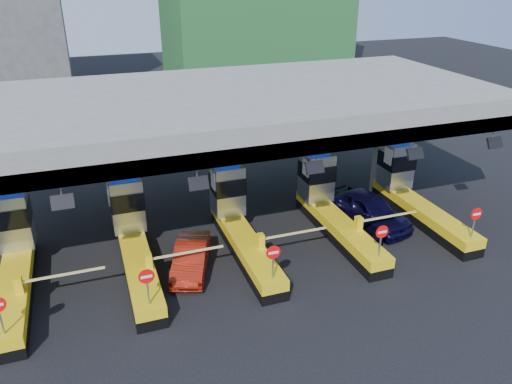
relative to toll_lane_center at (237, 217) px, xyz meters
name	(u,v)px	position (x,y,z in m)	size (l,w,h in m)	color
ground	(239,245)	(0.00, -0.28, -1.40)	(120.00, 120.00, 0.00)	black
toll_canopy	(219,109)	(0.00, 2.59, 4.74)	(28.00, 12.09, 7.00)	slate
toll_lane_far_left	(14,254)	(-10.00, 0.00, 0.00)	(4.43, 8.00, 4.16)	black
toll_lane_left	(133,234)	(-5.00, 0.00, 0.00)	(4.43, 8.00, 4.16)	black
toll_lane_center	(237,217)	(0.00, 0.00, 0.00)	(4.43, 8.00, 4.16)	black
toll_lane_right	(328,202)	(5.00, 0.00, 0.00)	(4.43, 8.00, 4.16)	black
toll_lane_far_right	(410,189)	(10.00, 0.00, 0.00)	(4.43, 8.00, 4.16)	black
van	(368,209)	(7.14, -0.49, -0.53)	(2.05, 5.08, 1.73)	black
red_car	(191,257)	(-2.69, -1.69, -0.73)	(1.41, 4.04, 1.33)	maroon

